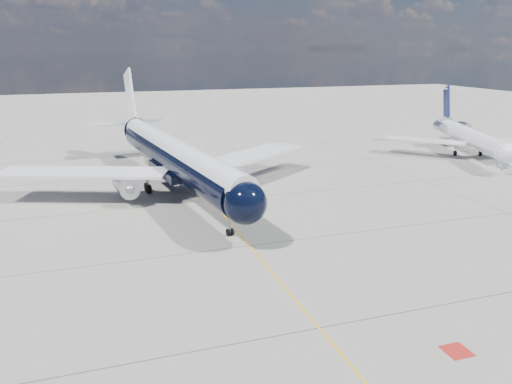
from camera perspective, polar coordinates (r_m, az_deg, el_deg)
ground at (r=65.00m, az=-6.12°, el=0.21°), size 320.00×320.00×0.00m
taxiway_centerline at (r=60.32m, az=-5.08°, el=-1.02°), size 0.16×160.00×0.01m
red_marking at (r=34.00m, az=21.95°, el=-16.50°), size 1.60×1.60×0.01m
main_airliner at (r=64.79m, az=-9.57°, el=4.20°), size 41.62×51.03×14.76m
regional_jet at (r=93.30m, az=23.01°, el=6.05°), size 26.69×31.50×11.03m
boarding_stair at (r=82.48m, az=26.11°, el=2.44°), size 2.45×2.93×2.99m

